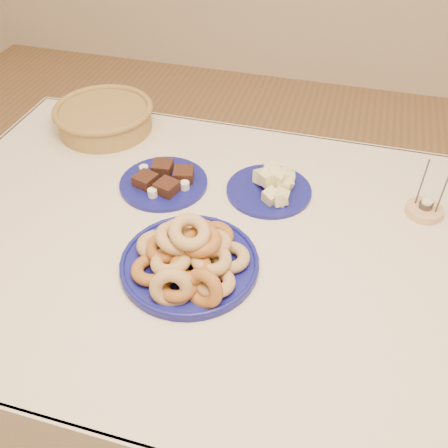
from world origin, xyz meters
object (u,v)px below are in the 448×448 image
(wicker_basket, at_px, (104,117))
(candle_holder, at_px, (425,209))
(melon_plate, at_px, (272,186))
(donut_platter, at_px, (189,258))
(brownie_plate, at_px, (164,181))
(dining_table, at_px, (229,269))

(wicker_basket, distance_m, candle_holder, 1.03)
(melon_plate, bearing_deg, donut_platter, -110.70)
(melon_plate, xyz_separation_m, brownie_plate, (-0.31, -0.05, -0.01))
(donut_platter, height_order, brownie_plate, donut_platter)
(donut_platter, height_order, melon_plate, donut_platter)
(dining_table, xyz_separation_m, candle_holder, (0.48, 0.24, 0.12))
(donut_platter, relative_size, candle_holder, 2.27)
(dining_table, relative_size, candle_holder, 10.42)
(donut_platter, relative_size, melon_plate, 1.18)
(donut_platter, distance_m, brownie_plate, 0.34)
(melon_plate, distance_m, wicker_basket, 0.63)
(dining_table, distance_m, brownie_plate, 0.32)
(brownie_plate, bearing_deg, candle_holder, 5.62)
(dining_table, height_order, wicker_basket, wicker_basket)
(melon_plate, distance_m, candle_holder, 0.41)
(donut_platter, distance_m, melon_plate, 0.37)
(donut_platter, xyz_separation_m, wicker_basket, (-0.47, 0.53, 0.01))
(donut_platter, bearing_deg, brownie_plate, 121.22)
(donut_platter, bearing_deg, candle_holder, 33.80)
(dining_table, relative_size, brownie_plate, 6.34)
(dining_table, bearing_deg, brownie_plate, 144.62)
(brownie_plate, height_order, wicker_basket, wicker_basket)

